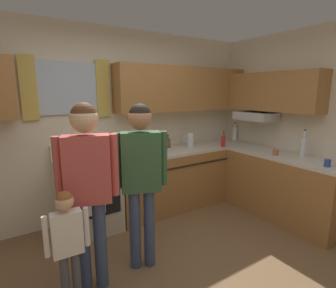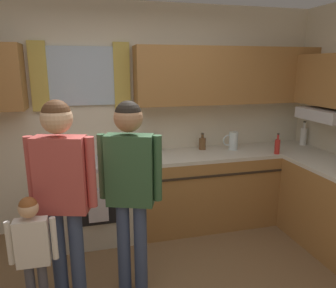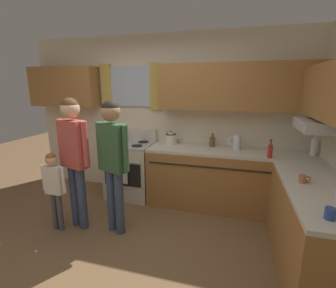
{
  "view_description": "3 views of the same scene",
  "coord_description": "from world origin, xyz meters",
  "px_view_note": "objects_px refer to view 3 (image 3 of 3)",
  "views": [
    {
      "loc": [
        -1.25,
        -1.62,
        1.75
      ],
      "look_at": [
        0.23,
        0.69,
        1.2
      ],
      "focal_mm": 27.86,
      "sensor_mm": 36.0,
      "label": 1
    },
    {
      "loc": [
        -0.49,
        -1.85,
        1.9
      ],
      "look_at": [
        0.25,
        0.98,
        1.18
      ],
      "focal_mm": 33.92,
      "sensor_mm": 36.0,
      "label": 2
    },
    {
      "loc": [
        1.19,
        -1.93,
        1.8
      ],
      "look_at": [
        0.35,
        1.06,
        1.05
      ],
      "focal_mm": 25.7,
      "sensor_mm": 36.0,
      "label": 3
    }
  ],
  "objects_px": {
    "mug_cobalt_blue": "(331,214)",
    "water_pitcher": "(237,142)",
    "bottle_squat_brown": "(212,141)",
    "adult_holding_child": "(74,149)",
    "cup_terracotta": "(303,179)",
    "adult_in_plaid": "(113,152)",
    "stove_oven": "(131,169)",
    "stovetop_kettle": "(171,138)",
    "small_child": "(54,183)",
    "bottle_milk_white": "(314,146)",
    "bottle_sauce_red": "(270,151)"
  },
  "relations": [
    {
      "from": "stove_oven",
      "to": "bottle_sauce_red",
      "type": "xyz_separation_m",
      "value": [
        2.07,
        -0.25,
        0.53
      ]
    },
    {
      "from": "bottle_squat_brown",
      "to": "adult_holding_child",
      "type": "distance_m",
      "value": 1.98
    },
    {
      "from": "adult_holding_child",
      "to": "cup_terracotta",
      "type": "bearing_deg",
      "value": 0.03
    },
    {
      "from": "bottle_milk_white",
      "to": "cup_terracotta",
      "type": "height_order",
      "value": "bottle_milk_white"
    },
    {
      "from": "mug_cobalt_blue",
      "to": "adult_holding_child",
      "type": "relative_size",
      "value": 0.07
    },
    {
      "from": "water_pitcher",
      "to": "bottle_milk_white",
      "type": "bearing_deg",
      "value": -0.39
    },
    {
      "from": "adult_holding_child",
      "to": "adult_in_plaid",
      "type": "xyz_separation_m",
      "value": [
        0.51,
        0.03,
        -0.02
      ]
    },
    {
      "from": "bottle_sauce_red",
      "to": "cup_terracotta",
      "type": "relative_size",
      "value": 2.26
    },
    {
      "from": "stovetop_kettle",
      "to": "water_pitcher",
      "type": "height_order",
      "value": "water_pitcher"
    },
    {
      "from": "bottle_squat_brown",
      "to": "water_pitcher",
      "type": "height_order",
      "value": "water_pitcher"
    },
    {
      "from": "stovetop_kettle",
      "to": "adult_holding_child",
      "type": "xyz_separation_m",
      "value": [
        -0.91,
        -1.21,
        0.06
      ]
    },
    {
      "from": "mug_cobalt_blue",
      "to": "adult_in_plaid",
      "type": "height_order",
      "value": "adult_in_plaid"
    },
    {
      "from": "stove_oven",
      "to": "cup_terracotta",
      "type": "bearing_deg",
      "value": -24.62
    },
    {
      "from": "bottle_squat_brown",
      "to": "bottle_milk_white",
      "type": "distance_m",
      "value": 1.36
    },
    {
      "from": "stovetop_kettle",
      "to": "cup_terracotta",
      "type": "bearing_deg",
      "value": -36.36
    },
    {
      "from": "water_pitcher",
      "to": "stovetop_kettle",
      "type": "bearing_deg",
      "value": 174.25
    },
    {
      "from": "bottle_squat_brown",
      "to": "small_child",
      "type": "distance_m",
      "value": 2.27
    },
    {
      "from": "small_child",
      "to": "bottle_milk_white",
      "type": "bearing_deg",
      "value": 21.58
    },
    {
      "from": "bottle_milk_white",
      "to": "adult_in_plaid",
      "type": "relative_size",
      "value": 0.19
    },
    {
      "from": "cup_terracotta",
      "to": "mug_cobalt_blue",
      "type": "height_order",
      "value": "mug_cobalt_blue"
    },
    {
      "from": "bottle_squat_brown",
      "to": "small_child",
      "type": "xyz_separation_m",
      "value": [
        -1.79,
        -1.35,
        -0.34
      ]
    },
    {
      "from": "bottle_squat_brown",
      "to": "mug_cobalt_blue",
      "type": "distance_m",
      "value": 2.12
    },
    {
      "from": "stovetop_kettle",
      "to": "adult_holding_child",
      "type": "relative_size",
      "value": 0.16
    },
    {
      "from": "bottle_squat_brown",
      "to": "adult_holding_child",
      "type": "relative_size",
      "value": 0.12
    },
    {
      "from": "bottle_squat_brown",
      "to": "adult_in_plaid",
      "type": "relative_size",
      "value": 0.12
    },
    {
      "from": "bottle_milk_white",
      "to": "adult_in_plaid",
      "type": "distance_m",
      "value": 2.63
    },
    {
      "from": "bottle_sauce_red",
      "to": "adult_in_plaid",
      "type": "height_order",
      "value": "adult_in_plaid"
    },
    {
      "from": "bottle_squat_brown",
      "to": "bottle_milk_white",
      "type": "xyz_separation_m",
      "value": [
        1.35,
        -0.11,
        0.04
      ]
    },
    {
      "from": "stove_oven",
      "to": "water_pitcher",
      "type": "bearing_deg",
      "value": 2.04
    },
    {
      "from": "bottle_sauce_red",
      "to": "water_pitcher",
      "type": "xyz_separation_m",
      "value": [
        -0.42,
        0.31,
        0.02
      ]
    },
    {
      "from": "water_pitcher",
      "to": "bottle_sauce_red",
      "type": "bearing_deg",
      "value": -37.0
    },
    {
      "from": "bottle_milk_white",
      "to": "bottle_sauce_red",
      "type": "height_order",
      "value": "bottle_milk_white"
    },
    {
      "from": "mug_cobalt_blue",
      "to": "water_pitcher",
      "type": "relative_size",
      "value": 0.52
    },
    {
      "from": "bottle_sauce_red",
      "to": "adult_holding_child",
      "type": "height_order",
      "value": "adult_holding_child"
    },
    {
      "from": "water_pitcher",
      "to": "adult_in_plaid",
      "type": "height_order",
      "value": "adult_in_plaid"
    },
    {
      "from": "bottle_milk_white",
      "to": "bottle_sauce_red",
      "type": "distance_m",
      "value": 0.66
    },
    {
      "from": "mug_cobalt_blue",
      "to": "stove_oven",
      "type": "bearing_deg",
      "value": 143.32
    },
    {
      "from": "bottle_sauce_red",
      "to": "adult_holding_child",
      "type": "distance_m",
      "value": 2.47
    },
    {
      "from": "adult_in_plaid",
      "to": "mug_cobalt_blue",
      "type": "bearing_deg",
      "value": -18.76
    },
    {
      "from": "bottle_squat_brown",
      "to": "adult_holding_child",
      "type": "bearing_deg",
      "value": -142.45
    },
    {
      "from": "bottle_sauce_red",
      "to": "small_child",
      "type": "distance_m",
      "value": 2.75
    },
    {
      "from": "mug_cobalt_blue",
      "to": "small_child",
      "type": "bearing_deg",
      "value": 169.4
    },
    {
      "from": "stove_oven",
      "to": "cup_terracotta",
      "type": "xyz_separation_m",
      "value": [
        2.28,
        -1.04,
        0.47
      ]
    },
    {
      "from": "stove_oven",
      "to": "small_child",
      "type": "bearing_deg",
      "value": -112.34
    },
    {
      "from": "bottle_squat_brown",
      "to": "stove_oven",
      "type": "bearing_deg",
      "value": -173.04
    },
    {
      "from": "stovetop_kettle",
      "to": "small_child",
      "type": "xyz_separation_m",
      "value": [
        -1.13,
        -1.35,
        -0.35
      ]
    },
    {
      "from": "adult_holding_child",
      "to": "adult_in_plaid",
      "type": "bearing_deg",
      "value": 3.36
    },
    {
      "from": "adult_in_plaid",
      "to": "cup_terracotta",
      "type": "bearing_deg",
      "value": -0.81
    },
    {
      "from": "mug_cobalt_blue",
      "to": "adult_holding_child",
      "type": "xyz_separation_m",
      "value": [
        -2.57,
        0.67,
        0.11
      ]
    },
    {
      "from": "stovetop_kettle",
      "to": "bottle_squat_brown",
      "type": "bearing_deg",
      "value": -0.24
    }
  ]
}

